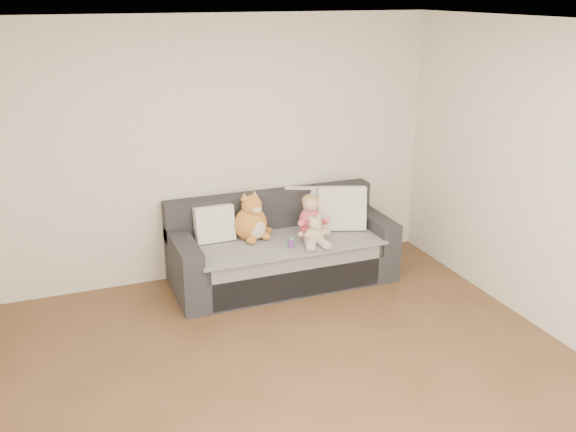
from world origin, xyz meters
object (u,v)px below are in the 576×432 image
object	(u,v)px
teddy_bear	(315,232)
sippy_cup	(291,242)
toddler	(311,222)
sofa	(281,251)
plush_cat	(252,221)

from	to	relation	value
teddy_bear	sippy_cup	xyz separation A→B (m)	(-0.24, 0.01, -0.06)
toddler	sippy_cup	world-z (taller)	toddler
sofa	sippy_cup	xyz separation A→B (m)	(-0.01, -0.30, 0.22)
sofa	plush_cat	xyz separation A→B (m)	(-0.29, 0.05, 0.35)
plush_cat	teddy_bear	distance (m)	0.64
toddler	teddy_bear	distance (m)	0.13
toddler	teddy_bear	bearing A→B (deg)	-84.59
sofa	teddy_bear	xyz separation A→B (m)	(0.23, -0.31, 0.28)
sofa	toddler	size ratio (longest dim) A/B	4.64
plush_cat	teddy_bear	xyz separation A→B (m)	(0.52, -0.36, -0.07)
sippy_cup	plush_cat	bearing A→B (deg)	128.44
toddler	plush_cat	bearing A→B (deg)	161.82
sofa	teddy_bear	distance (m)	0.48
toddler	teddy_bear	size ratio (longest dim) A/B	1.59
plush_cat	toddler	bearing A→B (deg)	-42.97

